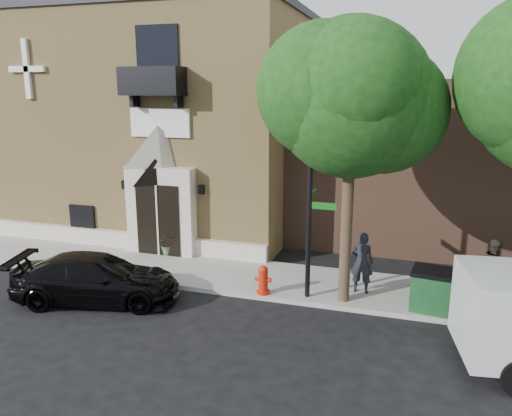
% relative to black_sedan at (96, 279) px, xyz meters
% --- Properties ---
extents(ground, '(120.00, 120.00, 0.00)m').
position_rel_black_sedan_xyz_m(ground, '(0.91, 1.47, -0.69)').
color(ground, black).
rests_on(ground, ground).
extents(sidewalk, '(42.00, 3.00, 0.15)m').
position_rel_black_sedan_xyz_m(sidewalk, '(1.91, 2.97, -0.62)').
color(sidewalk, gray).
rests_on(sidewalk, ground).
extents(church, '(12.20, 11.01, 9.30)m').
position_rel_black_sedan_xyz_m(church, '(-2.08, 9.42, 3.94)').
color(church, tan).
rests_on(church, ground).
extents(street_tree_left, '(4.97, 4.38, 7.77)m').
position_rel_black_sedan_xyz_m(street_tree_left, '(6.93, 1.81, 5.17)').
color(street_tree_left, '#38281C').
rests_on(street_tree_left, sidewalk).
extents(black_sedan, '(5.12, 3.08, 1.39)m').
position_rel_black_sedan_xyz_m(black_sedan, '(0.00, 0.00, 0.00)').
color(black_sedan, black).
rests_on(black_sedan, ground).
extents(street_sign, '(0.85, 0.85, 5.32)m').
position_rel_black_sedan_xyz_m(street_sign, '(5.88, 1.87, 2.14)').
color(street_sign, black).
rests_on(street_sign, sidewalk).
extents(fire_hydrant, '(0.49, 0.40, 0.87)m').
position_rel_black_sedan_xyz_m(fire_hydrant, '(4.57, 1.67, -0.12)').
color(fire_hydrant, red).
rests_on(fire_hydrant, sidewalk).
extents(dumpster, '(1.86, 1.22, 1.14)m').
position_rel_black_sedan_xyz_m(dumpster, '(9.61, 1.99, 0.03)').
color(dumpster, '#0F391B').
rests_on(dumpster, sidewalk).
extents(planter, '(0.76, 0.67, 0.78)m').
position_rel_black_sedan_xyz_m(planter, '(0.22, 4.06, -0.15)').
color(planter, '#456C35').
rests_on(planter, sidewalk).
extents(pedestrian_near, '(0.69, 0.46, 1.86)m').
position_rel_black_sedan_xyz_m(pedestrian_near, '(7.31, 2.65, 0.39)').
color(pedestrian_near, black).
rests_on(pedestrian_near, sidewalk).
extents(pedestrian_far, '(0.85, 0.96, 1.65)m').
position_rel_black_sedan_xyz_m(pedestrian_far, '(11.03, 3.74, 0.28)').
color(pedestrian_far, '#342B22').
rests_on(pedestrian_far, sidewalk).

